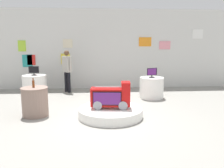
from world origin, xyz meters
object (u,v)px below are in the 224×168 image
(tv_on_center_rear, at_px, (34,70))
(side_table_round, at_px, (35,101))
(main_display_pedestal, at_px, (110,112))
(bottle_on_side_table, at_px, (33,84))
(shopper_browsing_near_truck, at_px, (67,68))
(display_pedestal_left_rear, at_px, (152,88))
(tv_on_left_rear, at_px, (152,72))
(display_pedestal_center_rear, at_px, (35,85))
(novelty_firetruck_tv, at_px, (111,97))

(tv_on_center_rear, relative_size, side_table_round, 0.50)
(main_display_pedestal, relative_size, side_table_round, 2.20)
(bottle_on_side_table, bearing_deg, side_table_round, -12.19)
(side_table_round, xyz_separation_m, shopper_browsing_near_truck, (0.51, 3.00, 0.57))
(display_pedestal_left_rear, distance_m, tv_on_left_rear, 0.54)
(main_display_pedestal, height_order, tv_on_left_rear, tv_on_left_rear)
(main_display_pedestal, bearing_deg, display_pedestal_center_rear, 132.67)
(display_pedestal_left_rear, xyz_separation_m, bottle_on_side_table, (-3.60, -1.78, 0.51))
(tv_on_center_rear, height_order, shopper_browsing_near_truck, shopper_browsing_near_truck)
(tv_on_left_rear, bearing_deg, side_table_round, -153.56)
(main_display_pedestal, xyz_separation_m, display_pedestal_center_rear, (-2.67, 2.90, 0.25))
(display_pedestal_left_rear, distance_m, display_pedestal_center_rear, 4.35)
(main_display_pedestal, bearing_deg, side_table_round, 173.14)
(main_display_pedestal, relative_size, novelty_firetruck_tv, 1.62)
(tv_on_center_rear, bearing_deg, bottle_on_side_table, -76.06)
(shopper_browsing_near_truck, bearing_deg, side_table_round, -99.70)
(display_pedestal_center_rear, distance_m, side_table_round, 2.74)
(tv_on_center_rear, xyz_separation_m, bottle_on_side_table, (0.66, -2.65, -0.05))
(tv_on_left_rear, xyz_separation_m, bottle_on_side_table, (-3.60, -1.78, -0.04))
(display_pedestal_center_rear, relative_size, tv_on_center_rear, 2.30)
(tv_on_left_rear, relative_size, display_pedestal_center_rear, 0.43)
(display_pedestal_left_rear, height_order, tv_on_center_rear, tv_on_center_rear)
(display_pedestal_center_rear, height_order, tv_on_center_rear, tv_on_center_rear)
(tv_on_center_rear, bearing_deg, novelty_firetruck_tv, -47.18)
(main_display_pedestal, distance_m, tv_on_left_rear, 2.69)
(bottle_on_side_table, bearing_deg, tv_on_center_rear, 103.94)
(novelty_firetruck_tv, distance_m, display_pedestal_left_rear, 2.57)
(tv_on_center_rear, bearing_deg, display_pedestal_center_rear, 98.21)
(main_display_pedestal, distance_m, shopper_browsing_near_truck, 3.66)
(display_pedestal_left_rear, xyz_separation_m, side_table_round, (-3.58, -1.79, 0.03))
(tv_on_left_rear, xyz_separation_m, shopper_browsing_near_truck, (-3.07, 1.22, 0.05))
(tv_on_left_rear, distance_m, side_table_round, 4.03)
(novelty_firetruck_tv, bearing_deg, bottle_on_side_table, 172.94)
(main_display_pedestal, height_order, bottle_on_side_table, bottle_on_side_table)
(tv_on_left_rear, relative_size, shopper_browsing_near_truck, 0.23)
(novelty_firetruck_tv, height_order, display_pedestal_center_rear, novelty_firetruck_tv)
(side_table_round, height_order, bottle_on_side_table, bottle_on_side_table)
(bottle_on_side_table, relative_size, shopper_browsing_near_truck, 0.16)
(tv_on_left_rear, bearing_deg, tv_on_center_rear, 168.43)
(display_pedestal_center_rear, xyz_separation_m, shopper_browsing_near_truck, (1.19, 0.34, 0.59))
(novelty_firetruck_tv, height_order, side_table_round, novelty_firetruck_tv)
(display_pedestal_left_rear, xyz_separation_m, tv_on_center_rear, (-4.26, 0.87, 0.55))
(novelty_firetruck_tv, relative_size, tv_on_center_rear, 2.71)
(main_display_pedestal, bearing_deg, shopper_browsing_near_truck, 114.60)
(display_pedestal_center_rear, distance_m, shopper_browsing_near_truck, 1.37)
(display_pedestal_left_rear, relative_size, display_pedestal_center_rear, 0.95)
(shopper_browsing_near_truck, bearing_deg, display_pedestal_center_rear, -163.85)
(main_display_pedestal, distance_m, display_pedestal_left_rear, 2.58)
(tv_on_left_rear, distance_m, tv_on_center_rear, 4.34)
(main_display_pedestal, height_order, tv_on_center_rear, tv_on_center_rear)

